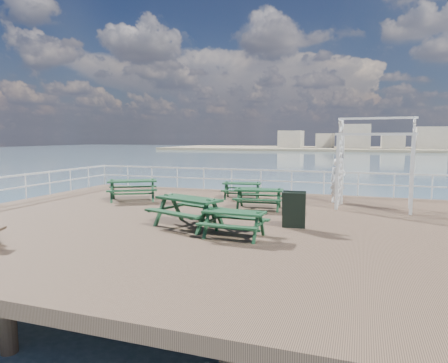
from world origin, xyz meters
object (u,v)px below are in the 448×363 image
(picnic_table_d, at_px, (189,206))
(trellis_arbor, at_px, (375,169))
(picnic_table_b, at_px, (242,187))
(person, at_px, (338,180))
(picnic_table_e, at_px, (234,218))
(picnic_table_c, at_px, (259,195))
(picnic_table_a, at_px, (133,186))

(picnic_table_d, distance_m, trellis_arbor, 7.19)
(picnic_table_b, xyz_separation_m, person, (3.91, 0.39, 0.39))
(picnic_table_b, bearing_deg, trellis_arbor, -18.05)
(picnic_table_e, bearing_deg, picnic_table_c, 97.49)
(picnic_table_c, relative_size, trellis_arbor, 0.56)
(picnic_table_a, xyz_separation_m, picnic_table_e, (5.86, -4.47, -0.11))
(trellis_arbor, bearing_deg, picnic_table_a, -168.53)
(picnic_table_e, distance_m, person, 7.12)
(picnic_table_e, relative_size, trellis_arbor, 0.50)
(picnic_table_c, distance_m, person, 3.67)
(picnic_table_a, bearing_deg, picnic_table_d, -71.16)
(picnic_table_d, xyz_separation_m, person, (3.87, 6.02, 0.26))
(picnic_table_a, bearing_deg, picnic_table_e, -66.95)
(picnic_table_c, distance_m, picnic_table_d, 3.70)
(picnic_table_c, bearing_deg, trellis_arbor, 12.91)
(picnic_table_d, xyz_separation_m, picnic_table_e, (1.63, -0.72, -0.12))
(picnic_table_e, bearing_deg, person, 73.92)
(picnic_table_b, bearing_deg, picnic_table_a, -165.45)
(picnic_table_d, relative_size, trellis_arbor, 0.73)
(picnic_table_a, xyz_separation_m, picnic_table_d, (4.22, -3.75, 0.01))
(picnic_table_a, xyz_separation_m, person, (8.09, 2.28, 0.27))
(picnic_table_d, distance_m, picnic_table_e, 1.79)
(picnic_table_d, bearing_deg, person, 76.72)
(trellis_arbor, bearing_deg, picnic_table_d, -132.25)
(picnic_table_b, distance_m, picnic_table_e, 6.58)
(picnic_table_b, height_order, trellis_arbor, trellis_arbor)
(picnic_table_b, distance_m, picnic_table_d, 5.64)
(picnic_table_e, relative_size, person, 0.94)
(picnic_table_a, relative_size, picnic_table_e, 1.50)
(picnic_table_d, height_order, person, person)
(picnic_table_e, distance_m, trellis_arbor, 6.72)
(picnic_table_d, xyz_separation_m, trellis_arbor, (5.21, 4.88, 0.85))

